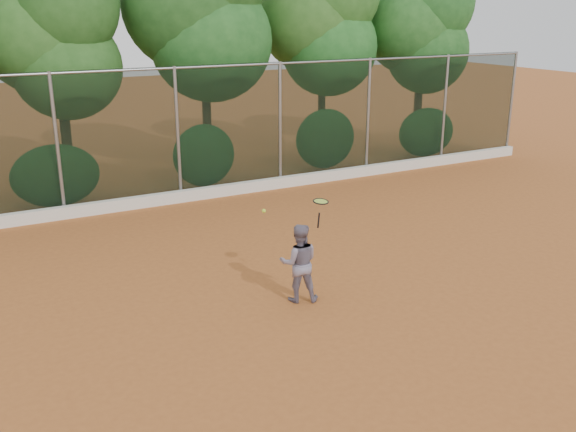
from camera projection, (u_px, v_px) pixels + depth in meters
name	position (u px, v px, depth m)	size (l,w,h in m)	color
ground	(315.00, 299.00, 11.30)	(80.00, 80.00, 0.00)	#A75A27
concrete_curb	(183.00, 196.00, 16.95)	(24.00, 0.20, 0.30)	silver
tennis_player	(299.00, 263.00, 11.04)	(0.68, 0.53, 1.40)	slate
chainlink_fence	(178.00, 131.00, 16.58)	(24.09, 0.09, 3.50)	black
foliage_backdrop	(129.00, 27.00, 17.20)	(23.70, 3.63, 7.55)	#492B1C
tennis_racket	(321.00, 204.00, 10.71)	(0.32, 0.32, 0.51)	black
tennis_ball_in_flight	(264.00, 211.00, 10.22)	(0.07, 0.07, 0.07)	#BFE433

